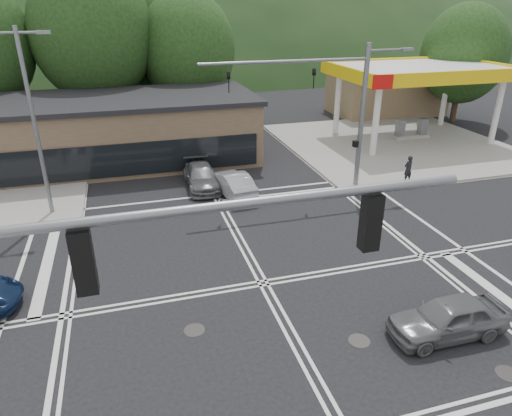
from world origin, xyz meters
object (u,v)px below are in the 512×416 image
object	(u,v)px
car_northbound	(201,176)
car_queue_a	(233,183)
car_grey_center	(448,318)
car_queue_b	(207,142)
pedestrian	(408,169)

from	to	relation	value
car_northbound	car_queue_a	bearing A→B (deg)	-46.66
car_queue_a	car_grey_center	bearing A→B (deg)	98.64
car_grey_center	car_queue_a	size ratio (longest dim) A/B	0.96
car_queue_b	car_queue_a	bearing A→B (deg)	80.34
car_queue_b	car_northbound	size ratio (longest dim) A/B	1.09
car_grey_center	car_queue_b	size ratio (longest dim) A/B	0.81
car_grey_center	pedestrian	size ratio (longest dim) A/B	2.43
car_queue_a	car_queue_b	size ratio (longest dim) A/B	0.84
car_queue_b	car_northbound	bearing A→B (deg)	67.08
car_queue_a	car_northbound	size ratio (longest dim) A/B	0.91
car_grey_center	car_queue_b	xyz separation A→B (m)	(-3.83, 21.51, 0.16)
car_grey_center	car_queue_b	world-z (taller)	car_queue_b
car_grey_center	pedestrian	world-z (taller)	pedestrian
car_queue_a	pedestrian	size ratio (longest dim) A/B	2.52
car_queue_a	car_queue_b	distance (m)	8.01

